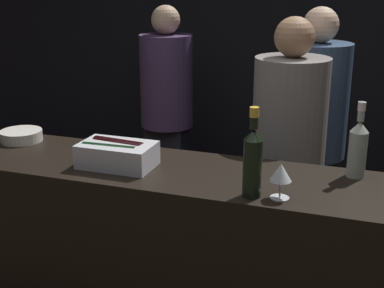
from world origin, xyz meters
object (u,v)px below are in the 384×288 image
Objects in this scene: person_blond_tee at (288,153)px; person_grey_polo at (167,105)px; white_wine_bottle at (358,147)px; champagne_bottle at (253,160)px; wine_glass at (281,174)px; person_in_hoodie at (313,130)px; ice_bin_with_bottles at (117,153)px; bowl_white at (21,135)px.

person_blond_tee is 1.36m from person_grey_polo.
white_wine_bottle is at bearing -34.88° from person_blond_tee.
wine_glass is at bearing 7.99° from champagne_bottle.
champagne_bottle is 1.34m from person_in_hoodie.
white_wine_bottle is 0.20× the size of person_in_hoodie.
ice_bin_with_bottles is 0.21× the size of person_grey_polo.
white_wine_bottle reaches higher than wine_glass.
person_blond_tee is (0.01, 0.86, -0.25)m from champagne_bottle.
person_blond_tee is at bearing 22.03° from bowl_white.
champagne_bottle is 0.22× the size of person_blond_tee.
wine_glass reaches higher than bowl_white.
bowl_white is 0.65× the size of white_wine_bottle.
white_wine_bottle is (0.38, 0.36, -0.02)m from champagne_bottle.
wine_glass is 0.12m from champagne_bottle.
bowl_white is 1.47m from wine_glass.
champagne_bottle is (0.67, -0.14, 0.09)m from ice_bin_with_bottles.
bowl_white is 1.42m from person_grey_polo.
white_wine_bottle is at bearing 160.25° from person_in_hoodie.
white_wine_bottle is (0.27, 0.35, 0.03)m from wine_glass.
person_grey_polo is at bearing 124.32° from wine_glass.
wine_glass is 2.06m from person_grey_polo.
champagne_bottle reaches higher than bowl_white.
person_in_hoodie reaches higher than person_grey_polo.
wine_glass is at bearing -127.94° from white_wine_bottle.
bowl_white is 1.36m from champagne_bottle.
person_in_hoodie reaches higher than white_wine_bottle.
ice_bin_with_bottles is 1.00m from person_blond_tee.
ice_bin_with_bottles is 1.07m from white_wine_bottle.
ice_bin_with_bottles is at bearing -9.82° from person_grey_polo.
champagne_bottle is 0.22× the size of person_in_hoodie.
ice_bin_with_bottles is at bearing -114.96° from person_blond_tee.
person_blond_tee is at bearing 96.93° from wine_glass.
champagne_bottle reaches higher than wine_glass.
person_in_hoodie is at bearing 90.91° from wine_glass.
bowl_white is at bearing -139.74° from person_blond_tee.
person_in_hoodie is at bearing 57.23° from ice_bin_with_bottles.
person_grey_polo is (-1.14, 0.40, -0.02)m from person_in_hoodie.
person_in_hoodie is 1.21m from person_grey_polo.
ice_bin_with_bottles is 0.79m from wine_glass.
white_wine_bottle reaches higher than bowl_white.
person_blond_tee is at bearing 27.59° from person_grey_polo.
person_in_hoodie is (1.41, 0.99, -0.11)m from bowl_white.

